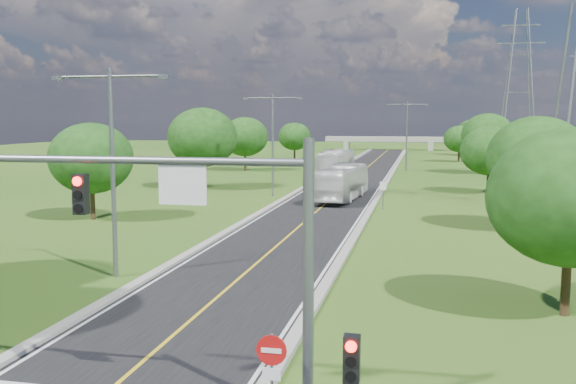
% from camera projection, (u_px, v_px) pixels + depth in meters
% --- Properties ---
extents(ground, '(260.00, 260.00, 0.00)m').
position_uv_depth(ground, '(351.00, 183.00, 76.49)').
color(ground, '#275217').
rests_on(ground, ground).
extents(road, '(8.00, 150.00, 0.06)m').
position_uv_depth(road, '(356.00, 178.00, 82.32)').
color(road, black).
rests_on(road, ground).
extents(curb_left, '(0.50, 150.00, 0.22)m').
position_uv_depth(curb_left, '(323.00, 176.00, 83.19)').
color(curb_left, gray).
rests_on(curb_left, ground).
extents(curb_right, '(0.50, 150.00, 0.22)m').
position_uv_depth(curb_right, '(389.00, 178.00, 81.43)').
color(curb_right, gray).
rests_on(curb_right, ground).
extents(signal_mast, '(8.54, 0.33, 7.20)m').
position_uv_depth(signal_mast, '(225.00, 230.00, 15.89)').
color(signal_mast, slate).
rests_on(signal_mast, ground).
extents(do_not_enter_right, '(0.76, 0.11, 2.50)m').
position_uv_depth(do_not_enter_right, '(272.00, 363.00, 15.48)').
color(do_not_enter_right, slate).
rests_on(do_not_enter_right, ground).
extents(speed_limit_sign, '(0.55, 0.09, 2.40)m').
position_uv_depth(speed_limit_sign, '(383.00, 191.00, 53.84)').
color(speed_limit_sign, slate).
rests_on(speed_limit_sign, ground).
extents(overpass, '(30.00, 3.00, 3.20)m').
position_uv_depth(overpass, '(388.00, 140.00, 153.96)').
color(overpass, gray).
rests_on(overpass, ground).
extents(streetlight_near_left, '(5.90, 0.25, 10.00)m').
position_uv_depth(streetlight_near_left, '(112.00, 154.00, 30.40)').
color(streetlight_near_left, slate).
rests_on(streetlight_near_left, ground).
extents(streetlight_mid_left, '(5.90, 0.25, 10.00)m').
position_uv_depth(streetlight_mid_left, '(273.00, 136.00, 62.47)').
color(streetlight_mid_left, slate).
rests_on(streetlight_mid_left, ground).
extents(streetlight_far_right, '(5.90, 0.25, 10.00)m').
position_uv_depth(streetlight_far_right, '(407.00, 130.00, 92.06)').
color(streetlight_far_right, slate).
rests_on(streetlight_far_right, ground).
extents(power_tower_far, '(9.00, 6.40, 28.00)m').
position_uv_depth(power_tower_far, '(519.00, 85.00, 122.97)').
color(power_tower_far, slate).
rests_on(power_tower_far, ground).
extents(tree_lb, '(6.30, 6.30, 7.33)m').
position_uv_depth(tree_lb, '(91.00, 158.00, 48.16)').
color(tree_lb, black).
rests_on(tree_lb, ground).
extents(tree_lc, '(7.56, 7.56, 8.79)m').
position_uv_depth(tree_lc, '(202.00, 137.00, 69.23)').
color(tree_lc, black).
rests_on(tree_lc, ground).
extents(tree_ld, '(6.72, 6.72, 7.82)m').
position_uv_depth(tree_ld, '(245.00, 137.00, 93.03)').
color(tree_ld, black).
rests_on(tree_ld, ground).
extents(tree_le, '(5.88, 5.88, 6.84)m').
position_uv_depth(tree_le, '(295.00, 136.00, 115.91)').
color(tree_le, black).
rests_on(tree_le, ground).
extents(tree_ra, '(6.30, 6.30, 7.33)m').
position_uv_depth(tree_ra, '(570.00, 197.00, 24.49)').
color(tree_ra, black).
rests_on(tree_ra, ground).
extents(tree_rb, '(6.72, 6.72, 7.82)m').
position_uv_depth(tree_rb, '(537.00, 158.00, 43.47)').
color(tree_rb, black).
rests_on(tree_rb, ground).
extents(tree_rc, '(5.88, 5.88, 6.84)m').
position_uv_depth(tree_rc, '(489.00, 151.00, 65.13)').
color(tree_rc, black).
rests_on(tree_rc, ground).
extents(tree_rd, '(7.14, 7.14, 8.30)m').
position_uv_depth(tree_rd, '(488.00, 136.00, 87.93)').
color(tree_rd, black).
rests_on(tree_rd, ground).
extents(tree_re, '(5.46, 5.46, 6.35)m').
position_uv_depth(tree_re, '(459.00, 139.00, 111.91)').
color(tree_re, black).
rests_on(tree_re, ground).
extents(tree_rf, '(6.30, 6.30, 7.33)m').
position_uv_depth(tree_rf, '(472.00, 133.00, 130.55)').
color(tree_rf, black).
rests_on(tree_rf, ground).
extents(bus_outbound, '(3.87, 11.86, 3.24)m').
position_uv_depth(bus_outbound, '(342.00, 183.00, 59.69)').
color(bus_outbound, silver).
rests_on(bus_outbound, road).
extents(bus_inbound, '(3.61, 12.41, 3.42)m').
position_uv_depth(bus_inbound, '(336.00, 163.00, 85.27)').
color(bus_inbound, silver).
rests_on(bus_inbound, road).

